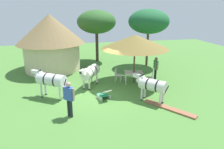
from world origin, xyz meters
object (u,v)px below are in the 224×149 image
Objects in this scene: patio_dining_table at (134,73)px; acacia_tree_far_lawn at (96,22)px; guest_beside_umbrella at (156,67)px; patio_chair_west_end at (117,74)px; striped_lounge_chair at (104,95)px; zebra_nearest_camera at (90,72)px; zebra_by_umbrella at (152,85)px; acacia_tree_behind_hut at (149,22)px; patio_chair_near_hut at (151,77)px; standing_watcher at (69,96)px; shade_umbrella at (135,42)px; zebra_toward_hut at (51,80)px; thatched_hut at (51,40)px.

acacia_tree_far_lawn is (-1.56, 6.33, 2.92)m from patio_dining_table.
patio_chair_west_end is at bearing -91.39° from guest_beside_umbrella.
zebra_nearest_camera is (-0.55, 2.05, 0.70)m from striped_lounge_chair.
zebra_by_umbrella is 0.36× the size of acacia_tree_behind_hut.
standing_watcher is at bearing 150.61° from patio_chair_near_hut.
striped_lounge_chair is 0.55× the size of zebra_by_umbrella.
patio_dining_table is 0.30× the size of acacia_tree_far_lawn.
zebra_nearest_camera is (1.34, 3.65, -0.09)m from standing_watcher.
acacia_tree_behind_hut reaches higher than shade_umbrella.
zebra_by_umbrella is at bearing 168.24° from zebra_nearest_camera.
guest_beside_umbrella is at bearing 75.08° from standing_watcher.
shade_umbrella is 3.47m from zebra_nearest_camera.
patio_dining_table is 7.14m from acacia_tree_far_lawn.
striped_lounge_chair is (-2.41, -2.16, -2.53)m from shade_umbrella.
acacia_tree_far_lawn is at bearing 65.42° from striped_lounge_chair.
patio_chair_near_hut is 4.00m from zebra_nearest_camera.
guest_beside_umbrella is 4.71m from striped_lounge_chair.
patio_chair_near_hut is at bearing -107.59° from acacia_tree_behind_hut.
shade_umbrella reaches higher than standing_watcher.
zebra_toward_hut is at bearing -115.77° from acacia_tree_far_lawn.
striped_lounge_chair is 0.20× the size of acacia_tree_far_lawn.
zebra_toward_hut is (-0.96, 2.43, 0.00)m from standing_watcher.
shade_umbrella is 3.51m from zebra_by_umbrella.
guest_beside_umbrella is (1.62, 0.17, 0.33)m from patio_dining_table.
zebra_toward_hut is (-2.85, 0.83, 0.79)m from striped_lounge_chair.
patio_chair_west_end is 5.76m from acacia_tree_behind_hut.
acacia_tree_far_lawn reaches higher than zebra_by_umbrella.
zebra_toward_hut is 0.43× the size of acacia_tree_behind_hut.
thatched_hut is 5.63× the size of striped_lounge_chair.
striped_lounge_chair is at bearing -64.76° from thatched_hut.
patio_chair_near_hut reaches higher than patio_dining_table.
patio_chair_west_end is at bearing -129.69° from zebra_nearest_camera.
guest_beside_umbrella is at bearing 5.93° from patio_dining_table.
standing_watcher is (1.17, -8.08, -1.36)m from thatched_hut.
patio_dining_table is 0.29× the size of acacia_tree_behind_hut.
shade_umbrella reaches higher than zebra_by_umbrella.
zebra_by_umbrella is (0.04, -2.99, -1.84)m from shade_umbrella.
acacia_tree_far_lawn is (-1.60, 9.32, 2.63)m from zebra_by_umbrella.
patio_dining_table is 5.72m from standing_watcher.
zebra_nearest_camera is at bearing -60.48° from thatched_hut.
standing_watcher is 2.62m from zebra_toward_hut.
standing_watcher is 0.86× the size of zebra_toward_hut.
patio_chair_near_hut is at bearing -34.18° from guest_beside_umbrella.
standing_watcher is 1.03× the size of zebra_by_umbrella.
acacia_tree_behind_hut is at bearing -31.79° from acacia_tree_far_lawn.
patio_dining_table is 1.55× the size of patio_chair_near_hut.
zebra_nearest_camera is at bearing 112.95° from patio_chair_near_hut.
striped_lounge_chair is 2.67m from zebra_by_umbrella.
guest_beside_umbrella is at bearing -144.34° from zebra_nearest_camera.
acacia_tree_behind_hut reaches higher than striped_lounge_chair.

